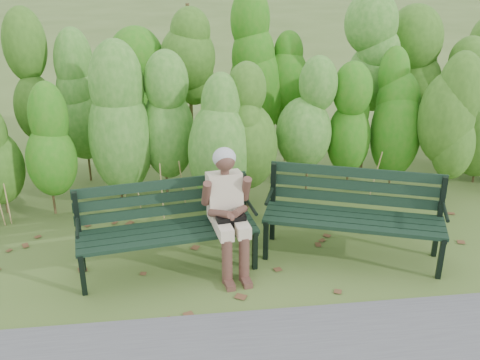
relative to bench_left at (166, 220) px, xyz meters
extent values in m
plane|color=#3C531E|center=(0.80, 0.05, -0.52)|extent=(80.00, 80.00, 0.00)
cylinder|color=#47381E|center=(-1.95, 1.35, -0.12)|extent=(0.03, 0.03, 0.80)
cylinder|color=#47381E|center=(-1.34, 1.35, -0.12)|extent=(0.03, 0.03, 0.80)
ellipsoid|color=#1F7211|center=(-1.34, 1.35, 0.52)|extent=(0.64, 0.64, 1.44)
cylinder|color=#47381E|center=(-0.73, 1.35, -0.12)|extent=(0.03, 0.03, 0.80)
ellipsoid|color=#1F7211|center=(-0.73, 1.35, 0.52)|extent=(0.64, 0.64, 1.44)
cylinder|color=#47381E|center=(-0.11, 1.35, -0.12)|extent=(0.03, 0.03, 0.80)
ellipsoid|color=#1F7211|center=(-0.11, 1.35, 0.52)|extent=(0.64, 0.64, 1.44)
cylinder|color=#47381E|center=(0.50, 1.35, -0.12)|extent=(0.03, 0.03, 0.80)
ellipsoid|color=#1F7211|center=(0.50, 1.35, 0.52)|extent=(0.64, 0.64, 1.44)
cylinder|color=#47381E|center=(1.11, 1.35, -0.12)|extent=(0.03, 0.03, 0.80)
ellipsoid|color=#1F7211|center=(1.11, 1.35, 0.52)|extent=(0.64, 0.64, 1.44)
cylinder|color=#47381E|center=(1.72, 1.35, -0.12)|extent=(0.03, 0.03, 0.80)
ellipsoid|color=#1F7211|center=(1.72, 1.35, 0.52)|extent=(0.64, 0.64, 1.44)
cylinder|color=#47381E|center=(2.33, 1.35, -0.12)|extent=(0.03, 0.03, 0.80)
ellipsoid|color=#1F7211|center=(2.33, 1.35, 0.52)|extent=(0.64, 0.64, 1.44)
cylinder|color=#47381E|center=(2.94, 1.35, -0.12)|extent=(0.03, 0.03, 0.80)
ellipsoid|color=#1F7211|center=(2.94, 1.35, 0.52)|extent=(0.64, 0.64, 1.44)
cylinder|color=#47381E|center=(3.56, 1.35, -0.12)|extent=(0.03, 0.03, 0.80)
ellipsoid|color=#1F7211|center=(3.56, 1.35, 0.52)|extent=(0.64, 0.64, 1.44)
cylinder|color=#47381E|center=(-1.88, 2.35, 0.03)|extent=(0.04, 0.04, 1.10)
ellipsoid|color=#2F5818|center=(-1.88, 2.35, 0.91)|extent=(0.70, 0.70, 1.98)
cylinder|color=#47381E|center=(-1.12, 2.35, 0.03)|extent=(0.04, 0.04, 1.10)
ellipsoid|color=#2F5818|center=(-1.12, 2.35, 0.91)|extent=(0.70, 0.70, 1.98)
cylinder|color=#47381E|center=(-0.35, 2.35, 0.03)|extent=(0.04, 0.04, 1.10)
ellipsoid|color=#2F5818|center=(-0.35, 2.35, 0.91)|extent=(0.70, 0.70, 1.98)
cylinder|color=#47381E|center=(0.42, 2.35, 0.03)|extent=(0.04, 0.04, 1.10)
ellipsoid|color=#2F5818|center=(0.42, 2.35, 0.91)|extent=(0.70, 0.70, 1.98)
cylinder|color=#47381E|center=(1.19, 2.35, 0.03)|extent=(0.04, 0.04, 1.10)
ellipsoid|color=#2F5818|center=(1.19, 2.35, 0.91)|extent=(0.70, 0.70, 1.98)
cylinder|color=#47381E|center=(1.96, 2.35, 0.03)|extent=(0.04, 0.04, 1.10)
ellipsoid|color=#2F5818|center=(1.96, 2.35, 0.91)|extent=(0.70, 0.70, 1.98)
cylinder|color=#47381E|center=(2.72, 2.35, 0.03)|extent=(0.04, 0.04, 1.10)
ellipsoid|color=#2F5818|center=(2.72, 2.35, 0.91)|extent=(0.70, 0.70, 1.98)
cylinder|color=#47381E|center=(3.49, 2.35, 0.03)|extent=(0.04, 0.04, 1.10)
ellipsoid|color=#2F5818|center=(3.49, 2.35, 0.91)|extent=(0.70, 0.70, 1.98)
cylinder|color=#47381E|center=(4.26, 2.35, 0.03)|extent=(0.04, 0.04, 1.10)
ellipsoid|color=#2F5818|center=(4.26, 2.35, 0.91)|extent=(0.70, 0.70, 1.98)
cube|color=brown|center=(0.27, 0.95, -0.52)|extent=(0.10, 0.11, 0.01)
cube|color=brown|center=(1.17, -0.74, -0.52)|extent=(0.09, 0.11, 0.01)
cube|color=brown|center=(-0.01, 0.63, -0.52)|extent=(0.11, 0.11, 0.01)
cube|color=brown|center=(-0.78, 0.07, -0.52)|extent=(0.11, 0.10, 0.01)
cube|color=brown|center=(-1.45, 1.03, -0.52)|extent=(0.11, 0.09, 0.01)
cube|color=brown|center=(3.10, -0.46, -0.52)|extent=(0.11, 0.10, 0.01)
cube|color=brown|center=(1.63, -1.02, -0.52)|extent=(0.10, 0.09, 0.01)
cube|color=brown|center=(0.76, -0.32, -0.52)|extent=(0.10, 0.11, 0.01)
cube|color=brown|center=(-1.27, 0.97, -0.52)|extent=(0.11, 0.10, 0.01)
cube|color=brown|center=(1.15, 0.81, -0.52)|extent=(0.10, 0.11, 0.01)
cube|color=brown|center=(2.72, -0.02, -0.52)|extent=(0.11, 0.11, 0.01)
cube|color=brown|center=(3.33, 0.83, -0.52)|extent=(0.11, 0.09, 0.01)
cube|color=brown|center=(3.47, 0.43, -0.52)|extent=(0.11, 0.11, 0.01)
cube|color=brown|center=(0.18, -0.08, -0.52)|extent=(0.09, 0.11, 0.01)
cube|color=brown|center=(1.71, -0.48, -0.52)|extent=(0.08, 0.10, 0.01)
cube|color=brown|center=(-1.83, 0.70, -0.52)|extent=(0.10, 0.08, 0.01)
cube|color=brown|center=(1.81, -0.15, -0.52)|extent=(0.10, 0.11, 0.01)
cube|color=brown|center=(-0.48, -0.13, -0.52)|extent=(0.11, 0.11, 0.01)
cube|color=brown|center=(0.05, -1.11, -0.52)|extent=(0.11, 0.11, 0.01)
cube|color=brown|center=(0.42, -0.31, -0.52)|extent=(0.09, 0.10, 0.01)
cube|color=brown|center=(0.22, -0.29, -0.52)|extent=(0.09, 0.11, 0.01)
cube|color=brown|center=(2.73, -0.46, -0.52)|extent=(0.11, 0.11, 0.01)
cube|color=brown|center=(-0.71, 0.98, -0.52)|extent=(0.08, 0.09, 0.01)
cube|color=brown|center=(3.45, 1.04, -0.52)|extent=(0.11, 0.09, 0.01)
cube|color=brown|center=(3.61, 0.94, -0.52)|extent=(0.09, 0.10, 0.01)
cube|color=brown|center=(-0.92, -1.13, -0.52)|extent=(0.09, 0.11, 0.01)
cube|color=brown|center=(0.39, -1.06, -0.52)|extent=(0.10, 0.08, 0.01)
cube|color=brown|center=(0.83, -0.73, -0.52)|extent=(0.11, 0.11, 0.01)
cube|color=brown|center=(-1.39, -0.26, -0.52)|extent=(0.08, 0.10, 0.01)
cube|color=brown|center=(0.97, -0.71, -0.52)|extent=(0.11, 0.11, 0.01)
cube|color=brown|center=(3.05, -0.01, -0.52)|extent=(0.11, 0.09, 0.01)
cube|color=brown|center=(3.31, 0.49, -0.52)|extent=(0.07, 0.09, 0.01)
cube|color=black|center=(0.04, -0.29, -0.08)|extent=(1.77, 0.37, 0.04)
cube|color=black|center=(0.02, -0.17, -0.08)|extent=(1.77, 0.37, 0.04)
cube|color=black|center=(0.01, -0.05, -0.08)|extent=(1.77, 0.37, 0.04)
cube|color=black|center=(-0.01, 0.08, -0.08)|extent=(1.77, 0.37, 0.04)
cube|color=black|center=(-0.02, 0.17, 0.03)|extent=(1.77, 0.31, 0.10)
cube|color=black|center=(-0.03, 0.18, 0.17)|extent=(1.77, 0.31, 0.10)
cube|color=black|center=(-0.03, 0.20, 0.31)|extent=(1.77, 0.31, 0.10)
cube|color=black|center=(-0.79, -0.43, -0.30)|extent=(0.06, 0.06, 0.44)
cube|color=black|center=(-0.86, -0.01, -0.08)|extent=(0.06, 0.06, 0.89)
cube|color=black|center=(-0.82, -0.23, -0.10)|extent=(0.12, 0.50, 0.04)
cylinder|color=black|center=(-0.82, -0.28, 0.12)|extent=(0.09, 0.37, 0.04)
cube|color=black|center=(0.88, -0.18, -0.30)|extent=(0.06, 0.06, 0.44)
cube|color=black|center=(0.82, 0.24, -0.08)|extent=(0.06, 0.06, 0.89)
cube|color=black|center=(0.86, 0.02, -0.10)|extent=(0.12, 0.50, 0.04)
cylinder|color=black|center=(0.86, -0.03, 0.12)|extent=(0.09, 0.37, 0.04)
cube|color=black|center=(1.86, -0.28, -0.06)|extent=(1.77, 0.71, 0.04)
cube|color=black|center=(1.90, -0.16, -0.06)|extent=(1.77, 0.71, 0.04)
cube|color=black|center=(1.94, -0.04, -0.06)|extent=(1.77, 0.71, 0.04)
cube|color=black|center=(1.98, 0.08, -0.06)|extent=(1.77, 0.71, 0.04)
cube|color=black|center=(2.01, 0.17, 0.05)|extent=(1.75, 0.66, 0.11)
cube|color=black|center=(2.02, 0.18, 0.19)|extent=(1.75, 0.66, 0.11)
cube|color=black|center=(2.02, 0.20, 0.33)|extent=(1.75, 0.66, 0.11)
cube|color=black|center=(1.03, 0.00, -0.29)|extent=(0.06, 0.06, 0.46)
cube|color=black|center=(1.17, 0.41, -0.06)|extent=(0.06, 0.06, 0.92)
cube|color=black|center=(1.09, 0.19, -0.09)|extent=(0.22, 0.50, 0.04)
cylinder|color=black|center=(1.08, 0.14, 0.14)|extent=(0.16, 0.37, 0.04)
cube|color=black|center=(2.68, -0.58, -0.29)|extent=(0.06, 0.06, 0.46)
cube|color=black|center=(2.82, -0.17, -0.06)|extent=(0.06, 0.06, 0.92)
cube|color=black|center=(2.75, -0.39, -0.09)|extent=(0.22, 0.50, 0.04)
cylinder|color=black|center=(2.73, -0.44, 0.14)|extent=(0.16, 0.37, 0.04)
cube|color=#B1AA87|center=(0.55, -0.23, 0.01)|extent=(0.19, 0.42, 0.12)
cube|color=#B1AA87|center=(0.72, -0.21, 0.01)|extent=(0.19, 0.42, 0.12)
cylinder|color=#523228|center=(0.58, -0.39, -0.28)|extent=(0.12, 0.12, 0.48)
cylinder|color=#523228|center=(0.75, -0.37, -0.28)|extent=(0.12, 0.12, 0.48)
cube|color=#523228|center=(0.59, -0.47, -0.49)|extent=(0.11, 0.20, 0.06)
cube|color=#523228|center=(0.76, -0.44, -0.49)|extent=(0.11, 0.20, 0.06)
cube|color=#B1AA87|center=(0.60, 0.04, 0.23)|extent=(0.38, 0.29, 0.50)
cylinder|color=#523228|center=(0.60, 0.02, 0.49)|extent=(0.09, 0.09, 0.10)
sphere|color=#523228|center=(0.61, 0.01, 0.61)|extent=(0.20, 0.20, 0.20)
ellipsoid|color=gray|center=(0.60, 0.03, 0.63)|extent=(0.23, 0.22, 0.21)
cylinder|color=#523228|center=(0.41, -0.07, 0.31)|extent=(0.11, 0.21, 0.30)
cylinder|color=#523228|center=(0.81, -0.01, 0.31)|extent=(0.11, 0.21, 0.30)
cylinder|color=#523228|center=(0.53, -0.18, 0.13)|extent=(0.24, 0.23, 0.13)
cylinder|color=#523228|center=(0.73, -0.15, 0.13)|extent=(0.19, 0.26, 0.13)
sphere|color=#523228|center=(0.64, -0.22, 0.11)|extent=(0.11, 0.11, 0.11)
cube|color=black|center=(0.64, -0.21, 0.05)|extent=(0.30, 0.16, 0.15)
camera|label=1|loc=(0.12, -5.06, 2.63)|focal=42.00mm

